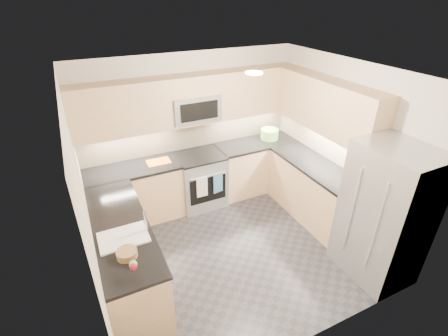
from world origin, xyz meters
TOP-DOWN VIEW (x-y plane):
  - floor at (0.00, 0.00)m, footprint 3.60×3.20m
  - ceiling at (0.00, 0.00)m, footprint 3.60×3.20m
  - wall_back at (0.00, 1.60)m, footprint 3.60×0.02m
  - wall_front at (0.00, -1.60)m, footprint 3.60×0.02m
  - wall_left at (-1.80, 0.00)m, footprint 0.02×3.20m
  - wall_right at (1.80, 0.00)m, footprint 0.02×3.20m
  - base_cab_back_left at (-1.09, 1.30)m, footprint 1.42×0.60m
  - base_cab_back_right at (1.09, 1.30)m, footprint 1.42×0.60m
  - base_cab_right at (1.50, 0.15)m, footprint 0.60×1.70m
  - base_cab_peninsula at (-1.50, 0.00)m, footprint 0.60×2.00m
  - countertop_back_left at (-1.09, 1.30)m, footprint 1.42×0.63m
  - countertop_back_right at (1.09, 1.30)m, footprint 1.42×0.63m
  - countertop_right at (1.50, 0.15)m, footprint 0.63×1.70m
  - countertop_peninsula at (-1.50, 0.00)m, footprint 0.63×2.00m
  - upper_cab_back at (0.00, 1.43)m, footprint 3.60×0.35m
  - upper_cab_right at (1.62, 0.28)m, footprint 0.35×1.95m
  - backsplash_back at (0.00, 1.60)m, footprint 3.60×0.01m
  - backsplash_right at (1.80, 0.45)m, footprint 0.01×2.30m
  - gas_range at (0.00, 1.28)m, footprint 0.76×0.65m
  - range_cooktop at (0.00, 1.28)m, footprint 0.76×0.65m
  - oven_door_glass at (0.00, 0.95)m, footprint 0.62×0.02m
  - oven_handle at (0.00, 0.93)m, footprint 0.60×0.02m
  - microwave at (0.00, 1.40)m, footprint 0.76×0.40m
  - microwave_door at (0.00, 1.20)m, footprint 0.60×0.01m
  - refrigerator at (1.45, -1.15)m, footprint 0.70×0.90m
  - fridge_handle_left at (1.08, -1.33)m, footprint 0.02×0.02m
  - fridge_handle_right at (1.08, -0.97)m, footprint 0.02×0.02m
  - sink_basin at (-1.50, -0.25)m, footprint 0.52×0.38m
  - faucet at (-1.24, -0.25)m, footprint 0.03×0.03m
  - utensil_bowl at (1.38, 1.32)m, footprint 0.38×0.38m
  - cutting_board at (-0.67, 1.31)m, footprint 0.36×0.26m
  - fruit_basket at (-1.52, -0.55)m, footprint 0.22×0.22m
  - fruit_apple at (-1.50, -0.83)m, footprint 0.07×0.07m
  - fruit_pear at (-1.50, -0.80)m, footprint 0.08×0.08m
  - dish_towel_check at (-0.12, 0.91)m, footprint 0.18×0.02m
  - dish_towel_blue at (0.16, 0.91)m, footprint 0.18×0.05m

SIDE VIEW (x-z plane):
  - floor at x=0.00m, z-range 0.00..0.00m
  - base_cab_back_left at x=-1.09m, z-range 0.00..0.90m
  - base_cab_back_right at x=1.09m, z-range 0.00..0.90m
  - base_cab_right at x=1.50m, z-range 0.00..0.90m
  - base_cab_peninsula at x=-1.50m, z-range 0.00..0.90m
  - oven_door_glass at x=0.00m, z-range 0.22..0.68m
  - gas_range at x=0.00m, z-range 0.00..0.91m
  - dish_towel_check at x=-0.12m, z-range 0.38..0.72m
  - dish_towel_blue at x=0.16m, z-range 0.38..0.72m
  - oven_handle at x=0.00m, z-range 0.71..0.73m
  - sink_basin at x=-1.50m, z-range 0.80..0.96m
  - refrigerator at x=1.45m, z-range 0.00..1.80m
  - range_cooktop at x=0.00m, z-range 0.90..0.93m
  - countertop_back_left at x=-1.09m, z-range 0.90..0.94m
  - countertop_back_right at x=1.09m, z-range 0.90..0.94m
  - countertop_right at x=1.50m, z-range 0.90..0.94m
  - countertop_peninsula at x=-1.50m, z-range 0.90..0.94m
  - cutting_board at x=-0.67m, z-range 0.94..0.95m
  - fridge_handle_left at x=1.08m, z-range 0.35..1.55m
  - fridge_handle_right at x=1.08m, z-range 0.35..1.55m
  - fruit_basket at x=-1.52m, z-range 0.94..1.02m
  - utensil_bowl at x=1.38m, z-range 0.94..1.12m
  - fruit_apple at x=-1.50m, z-range 1.02..1.09m
  - fruit_pear at x=-1.50m, z-range 1.02..1.09m
  - faucet at x=-1.24m, z-range 0.94..1.22m
  - backsplash_back at x=0.00m, z-range 0.94..1.45m
  - backsplash_right at x=1.80m, z-range 0.94..1.45m
  - wall_back at x=0.00m, z-range 0.00..2.50m
  - wall_front at x=0.00m, z-range 0.00..2.50m
  - wall_left at x=-1.80m, z-range 0.00..2.50m
  - wall_right at x=1.80m, z-range 0.00..2.50m
  - microwave at x=0.00m, z-range 1.50..1.90m
  - microwave_door at x=0.00m, z-range 1.56..1.84m
  - upper_cab_back at x=0.00m, z-range 1.45..2.20m
  - upper_cab_right at x=1.62m, z-range 1.45..2.20m
  - ceiling at x=0.00m, z-range 2.49..2.51m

